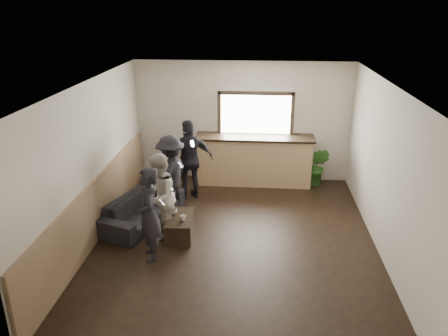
# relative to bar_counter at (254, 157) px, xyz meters

# --- Properties ---
(ground) EXTENTS (5.00, 6.00, 0.01)m
(ground) POSITION_rel_bar_counter_xyz_m (-0.30, -2.70, -0.64)
(ground) COLOR black
(room_shell) EXTENTS (5.01, 6.01, 2.80)m
(room_shell) POSITION_rel_bar_counter_xyz_m (-1.04, -2.70, 0.83)
(room_shell) COLOR silver
(room_shell) RESTS_ON ground
(bar_counter) EXTENTS (2.70, 0.68, 2.13)m
(bar_counter) POSITION_rel_bar_counter_xyz_m (0.00, 0.00, 0.00)
(bar_counter) COLOR tan
(bar_counter) RESTS_ON ground
(sofa) EXTENTS (1.37, 2.08, 0.57)m
(sofa) POSITION_rel_bar_counter_xyz_m (-2.10, -2.17, -0.36)
(sofa) COLOR black
(sofa) RESTS_ON ground
(coffee_table) EXTENTS (0.52, 0.87, 0.37)m
(coffee_table) POSITION_rel_bar_counter_xyz_m (-1.30, -2.63, -0.45)
(coffee_table) COLOR black
(coffee_table) RESTS_ON ground
(cup_a) EXTENTS (0.13, 0.13, 0.10)m
(cup_a) POSITION_rel_bar_counter_xyz_m (-1.43, -2.50, -0.22)
(cup_a) COLOR silver
(cup_a) RESTS_ON coffee_table
(cup_b) EXTENTS (0.12, 0.12, 0.10)m
(cup_b) POSITION_rel_bar_counter_xyz_m (-1.21, -2.75, -0.22)
(cup_b) COLOR silver
(cup_b) RESTS_ON coffee_table
(potted_plant) EXTENTS (0.63, 0.57, 0.93)m
(potted_plant) POSITION_rel_bar_counter_xyz_m (1.46, -0.05, -0.18)
(potted_plant) COLOR #2D6623
(potted_plant) RESTS_ON ground
(person_a) EXTENTS (0.54, 0.67, 1.60)m
(person_a) POSITION_rel_bar_counter_xyz_m (-1.65, -3.40, 0.16)
(person_a) COLOR black
(person_a) RESTS_ON ground
(person_b) EXTENTS (0.60, 0.77, 1.57)m
(person_b) POSITION_rel_bar_counter_xyz_m (-1.65, -2.66, 0.14)
(person_b) COLOR #B8B3A6
(person_b) RESTS_ON ground
(person_c) EXTENTS (0.84, 1.14, 1.59)m
(person_c) POSITION_rel_bar_counter_xyz_m (-1.65, -1.58, 0.15)
(person_c) COLOR black
(person_c) RESTS_ON ground
(person_d) EXTENTS (1.10, 0.83, 1.74)m
(person_d) POSITION_rel_bar_counter_xyz_m (-1.36, -0.96, 0.23)
(person_d) COLOR black
(person_d) RESTS_ON ground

